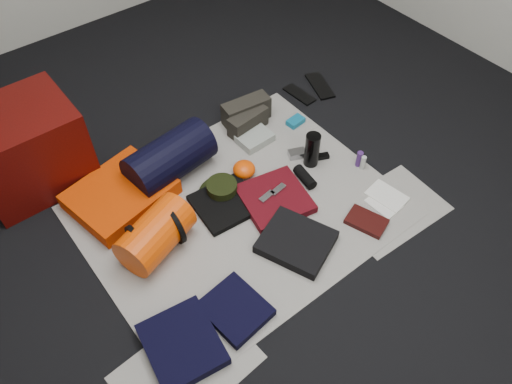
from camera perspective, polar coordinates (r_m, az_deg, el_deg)
floor at (r=2.73m, az=-1.84°, el=-2.27°), size 4.50×4.50×0.02m
newspaper_mat at (r=2.72m, az=-1.85°, el=-2.10°), size 1.60×1.30×0.01m
newspaper_sheet_front_left at (r=2.30m, az=-7.89°, el=-19.26°), size 0.61×0.44×0.00m
newspaper_sheet_front_right at (r=2.82m, az=15.08°, el=-1.91°), size 0.60×0.43×0.00m
red_cabinet at (r=2.97m, az=-24.79°, el=4.55°), size 0.57×0.48×0.48m
sleeping_pad at (r=2.82m, az=-15.20°, el=-0.23°), size 0.59×0.51×0.09m
stuff_sack at (r=2.53m, az=-11.40°, el=-4.74°), size 0.43×0.34×0.22m
sack_strap_left at (r=2.51m, az=-13.33°, el=-5.91°), size 0.02×0.22×0.22m
sack_strap_right at (r=2.55m, az=-9.47°, el=-3.70°), size 0.03×0.22×0.22m
navy_duffel at (r=2.83m, az=-9.82°, el=3.86°), size 0.52×0.32×0.26m
boonie_brim at (r=2.79m, az=-3.87°, el=-0.14°), size 0.35×0.35×0.01m
boonie_crown at (r=2.76m, az=-3.92°, el=0.41°), size 0.17×0.17×0.08m
hiking_boot_left at (r=3.10m, az=-0.93°, el=8.02°), size 0.27×0.13×0.13m
hiking_boot_right at (r=3.17m, az=-1.12°, el=9.23°), size 0.31×0.15×0.15m
flip_flop_left at (r=3.42m, az=4.97°, el=11.05°), size 0.10×0.24×0.01m
flip_flop_right at (r=3.51m, az=7.31°, el=11.96°), size 0.19×0.30×0.02m
trousers_navy_a at (r=2.31m, az=-8.44°, el=-16.84°), size 0.35×0.39×0.05m
trousers_navy_b at (r=2.37m, az=-2.39°, el=-13.24°), size 0.28×0.31×0.04m
trousers_charcoal at (r=2.56m, az=4.63°, el=-5.69°), size 0.41×0.43×0.05m
black_tshirt at (r=2.72m, az=-3.48°, el=-1.29°), size 0.35×0.33×0.03m
red_shirt at (r=2.73m, az=2.16°, el=-0.77°), size 0.41×0.41×0.05m
orange_stuff_sack at (r=2.85m, az=-1.37°, el=2.61°), size 0.15×0.15×0.09m
first_aid_pouch at (r=3.05m, az=-0.14°, el=6.16°), size 0.21×0.16×0.05m
water_bottle at (r=2.88m, az=6.43°, el=4.82°), size 0.10×0.10×0.22m
speaker at (r=2.84m, az=5.61°, el=1.72°), size 0.08×0.16×0.06m
compact_camera at (r=2.98m, az=4.70°, el=4.38°), size 0.12×0.10×0.04m
cyan_case at (r=3.19m, az=4.54°, el=8.05°), size 0.12×0.08×0.04m
toiletry_purple at (r=2.96m, az=11.71°, el=3.73°), size 0.04×0.04×0.10m
toiletry_clear at (r=2.95m, az=12.13°, el=3.31°), size 0.04×0.04×0.09m
paperback_book at (r=2.71m, az=12.51°, el=-3.30°), size 0.19×0.24×0.03m
map_booklet at (r=2.86m, az=14.74°, el=-0.44°), size 0.17×0.23×0.01m
map_printout at (r=2.82m, az=14.41°, el=-1.30°), size 0.14×0.18×0.01m
sunglasses at (r=2.99m, az=7.41°, el=4.04°), size 0.11×0.08×0.02m
key_cluster at (r=2.29m, az=-9.05°, el=-19.64°), size 0.08×0.08×0.01m
tape_roll at (r=2.72m, az=-3.54°, el=-0.25°), size 0.05×0.05×0.04m
energy_bar_a at (r=2.70m, az=1.25°, el=-0.51°), size 0.10×0.05×0.01m
energy_bar_b at (r=2.74m, az=2.55°, el=0.29°), size 0.10×0.05×0.01m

